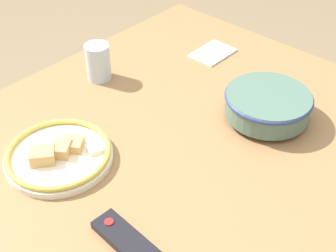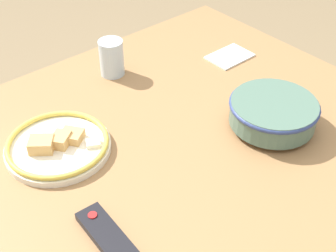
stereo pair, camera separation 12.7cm
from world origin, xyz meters
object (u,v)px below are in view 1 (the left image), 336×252
at_px(tv_remote, 129,243).
at_px(drinking_glass, 98,62).
at_px(noodle_bowl, 268,104).
at_px(food_plate, 59,155).

height_order(tv_remote, drinking_glass, drinking_glass).
xyz_separation_m(noodle_bowl, food_plate, (0.51, -0.30, -0.03)).
distance_m(noodle_bowl, tv_remote, 0.58).
bearing_deg(noodle_bowl, food_plate, -30.47).
bearing_deg(tv_remote, drinking_glass, 57.31).
distance_m(noodle_bowl, drinking_glass, 0.55).
relative_size(food_plate, drinking_glass, 2.36).
relative_size(food_plate, tv_remote, 1.42).
bearing_deg(tv_remote, food_plate, 81.79).
xyz_separation_m(tv_remote, drinking_glass, (-0.40, -0.55, 0.05)).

